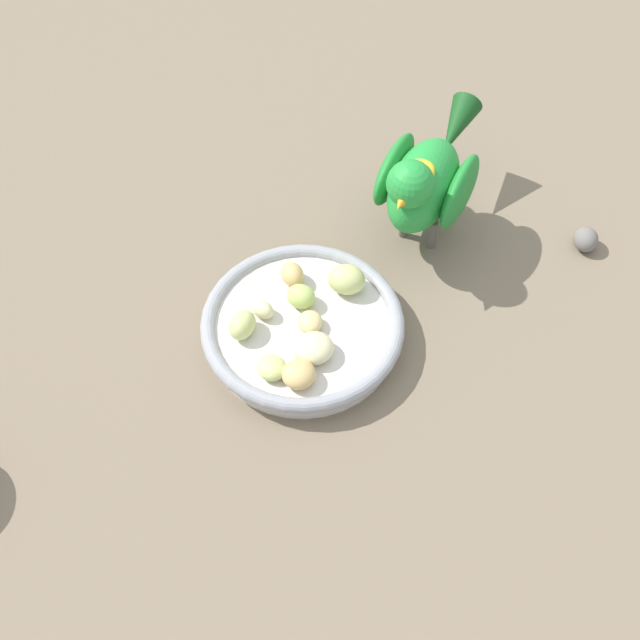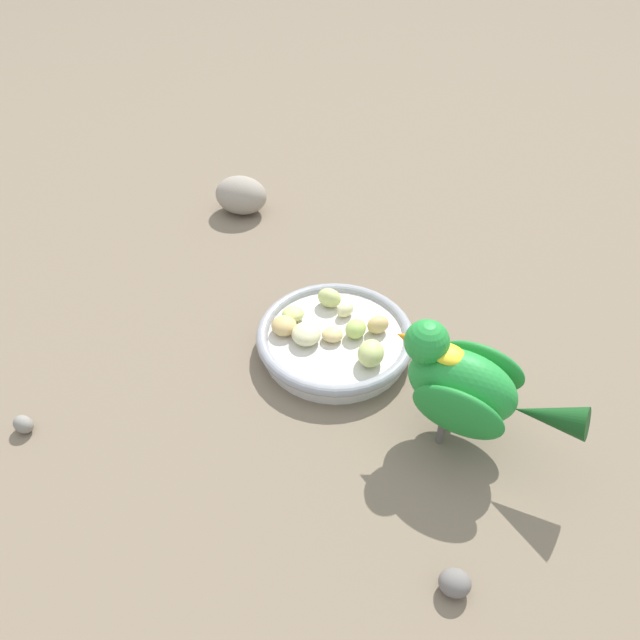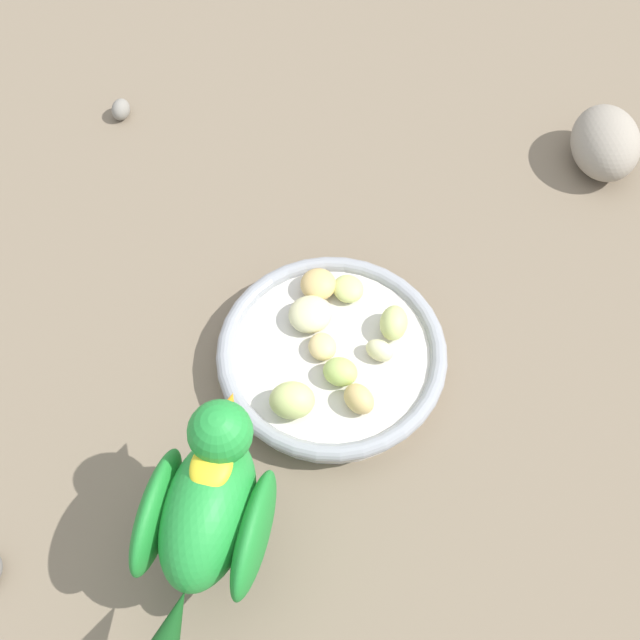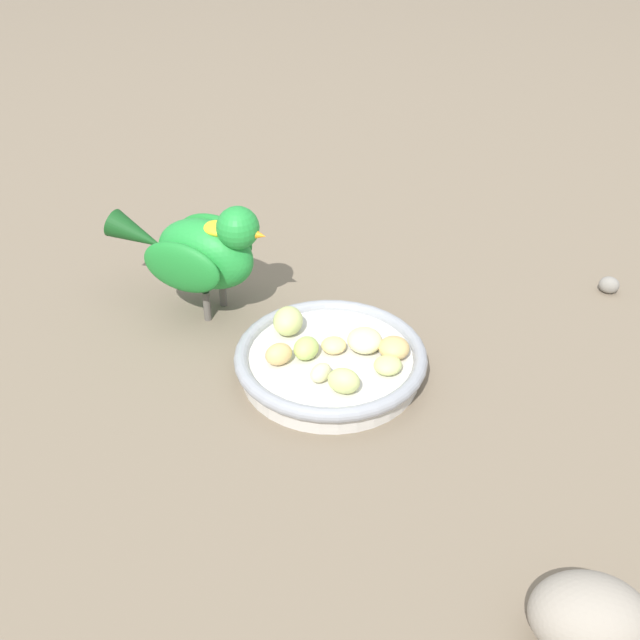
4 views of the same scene
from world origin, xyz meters
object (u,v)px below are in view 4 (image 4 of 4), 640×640
Objects in this scene: apple_piece_6 at (334,345)px; apple_piece_7 at (306,348)px; apple_piece_1 at (288,321)px; pebble_1 at (609,285)px; apple_piece_4 at (344,381)px; rock_large at (590,618)px; apple_piece_3 at (365,340)px; parrot at (202,249)px; pebble_0 at (233,230)px; apple_piece_8 at (394,348)px; apple_piece_5 at (386,367)px; apple_piece_0 at (279,354)px; apple_piece_2 at (321,373)px; feeding_bowl at (331,361)px.

apple_piece_6 is 0.89× the size of apple_piece_7.
apple_piece_1 is 0.41m from pebble_1.
pebble_1 is (0.38, -0.10, -0.03)m from apple_piece_4.
rock_large reaches higher than apple_piece_7.
apple_piece_3 is 0.19× the size of parrot.
apple_piece_4 is at bearing -131.08° from apple_piece_6.
apple_piece_6 is 0.19m from parrot.
parrot is 6.88× the size of pebble_0.
apple_piece_3 is 1.19× the size of apple_piece_8.
apple_piece_4 is 1.23× the size of apple_piece_6.
apple_piece_7 is at bearing -119.78° from pebble_0.
apple_piece_5 is 0.98× the size of apple_piece_7.
apple_piece_2 is (0.01, -0.05, -0.00)m from apple_piece_0.
parrot is at bearing 92.54° from apple_piece_1.
apple_piece_3 is 1.19× the size of apple_piece_4.
rock_large is (-0.09, -0.30, -0.01)m from apple_piece_4.
apple_piece_8 is at bearing -70.10° from apple_piece_1.
pebble_0 is at bearing 65.65° from apple_piece_6.
apple_piece_1 is 0.13m from parrot.
apple_piece_6 is 0.03m from apple_piece_7.
apple_piece_6 is at bearing -114.35° from pebble_0.
apple_piece_7 reaches higher than apple_piece_2.
apple_piece_8 is at bearing -47.84° from apple_piece_7.
apple_piece_1 reaches higher than apple_piece_5.
feeding_bowl is 0.03m from apple_piece_7.
apple_piece_5 is 0.14× the size of parrot.
pebble_0 is (0.11, 0.32, -0.02)m from apple_piece_3.
apple_piece_3 is 1.30× the size of pebble_0.
apple_piece_0 and apple_piece_3 have the same top height.
apple_piece_4 is 0.08m from apple_piece_8.
apple_piece_3 is 0.05m from apple_piece_5.
apple_piece_6 is (0.01, 0.00, 0.02)m from feeding_bowl.
apple_piece_4 reaches higher than pebble_1.
apple_piece_0 is at bearing 96.53° from apple_piece_4.
apple_piece_8 is at bearing 161.63° from pebble_1.
apple_piece_0 is 0.89× the size of apple_piece_8.
apple_piece_2 is 0.03m from apple_piece_4.
apple_piece_5 is at bearing -57.59° from apple_piece_0.
apple_piece_5 and apple_piece_6 have the same top height.
rock_large reaches higher than apple_piece_5.
pebble_1 is (0.35, -0.21, -0.03)m from apple_piece_1.
rock_large reaches higher than pebble_1.
apple_piece_7 is at bearing 132.16° from apple_piece_8.
parrot reaches higher than pebble_1.
apple_piece_6 is (-0.01, 0.06, -0.00)m from apple_piece_5.
apple_piece_6 is (-0.03, 0.02, -0.00)m from apple_piece_3.
rock_large reaches higher than apple_piece_2.
pebble_0 is at bearing 74.21° from apple_piece_8.
apple_piece_0 is 0.39m from rock_large.
apple_piece_6 is at bearing 155.65° from pebble_1.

